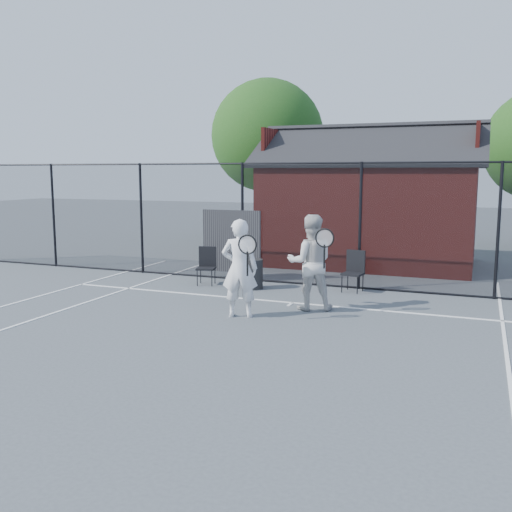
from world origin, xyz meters
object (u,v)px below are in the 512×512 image
at_px(player_back, 310,262).
at_px(chair_left, 206,267).
at_px(player_front, 240,268).
at_px(chair_right, 353,272).
at_px(waste_bin, 253,274).
at_px(clubhouse, 370,211).

relative_size(player_back, chair_left, 2.12).
bearing_deg(player_front, player_back, 45.14).
xyz_separation_m(chair_right, waste_bin, (-2.30, -0.50, -0.11)).
xyz_separation_m(clubhouse, player_front, (-1.09, -7.48, -0.66)).
distance_m(player_front, player_back, 1.53).
height_order(player_back, waste_bin, player_back).
bearing_deg(player_front, chair_left, 127.92).
height_order(chair_left, waste_bin, chair_left).
bearing_deg(waste_bin, player_front, -73.33).
bearing_deg(chair_right, chair_left, -163.58).
relative_size(player_back, waste_bin, 2.72).
xyz_separation_m(player_front, chair_right, (1.52, 3.08, -0.48)).
bearing_deg(player_front, chair_right, 63.67).
distance_m(clubhouse, chair_right, 4.57).
relative_size(player_front, chair_right, 2.02).
height_order(clubhouse, player_back, clubhouse).
height_order(player_front, waste_bin, player_front).
relative_size(player_front, player_back, 0.98).
xyz_separation_m(clubhouse, chair_right, (0.44, -4.40, -1.14)).
bearing_deg(waste_bin, player_back, -38.90).
xyz_separation_m(clubhouse, player_back, (-0.01, -6.40, -0.64)).
distance_m(clubhouse, player_front, 7.59).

